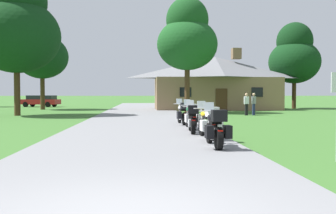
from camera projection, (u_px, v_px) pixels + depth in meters
ground_plane at (140, 119)px, 24.81m from camera, size 500.00×500.00×0.00m
asphalt_driveway at (140, 120)px, 22.82m from camera, size 6.40×80.00×0.06m
motorcycle_black_nearest_to_camera at (215, 129)px, 11.12m from camera, size 0.72×2.08×1.30m
motorcycle_yellow_second_in_row at (208, 123)px, 13.28m from camera, size 0.82×2.08×1.30m
motorcycle_red_third_in_row at (192, 119)px, 15.32m from camera, size 0.66×2.08×1.30m
motorcycle_green_fourth_in_row at (192, 116)px, 17.11m from camera, size 0.81×2.08×1.30m
motorcycle_white_farthest_in_row at (183, 114)px, 19.45m from camera, size 0.81×2.08×1.30m
stone_lodge at (215, 82)px, 39.24m from camera, size 12.94×6.91×6.28m
bystander_olive_shirt_near_lodge at (254, 102)px, 30.70m from camera, size 0.35×0.51×1.69m
bystander_white_shirt_beside_signpost at (246, 103)px, 28.48m from camera, size 0.44×0.40×1.67m
bystander_gray_shirt_by_tree at (254, 103)px, 28.85m from camera, size 0.40×0.44×1.67m
tree_left_near at (16, 26)px, 27.94m from camera, size 6.37×6.37×10.78m
tree_by_lodge_front at (187, 37)px, 32.15m from camera, size 5.10×5.10×9.72m
tree_right_of_lodge at (294, 56)px, 41.21m from camera, size 5.48×5.48×9.29m
tree_left_far at (42, 51)px, 38.58m from camera, size 5.21×5.21×9.39m
parked_red_suv_far_left at (41, 101)px, 46.46m from camera, size 4.88×2.76×1.40m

